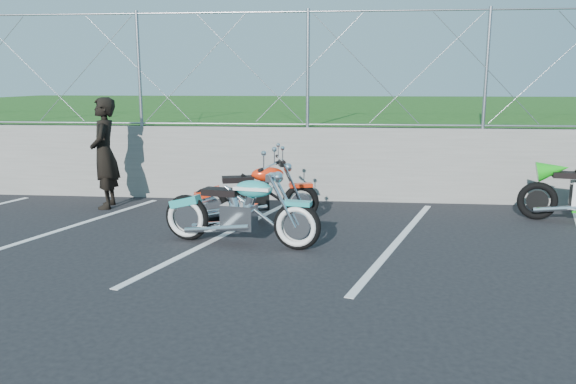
# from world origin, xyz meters

# --- Properties ---
(ground) EXTENTS (90.00, 90.00, 0.00)m
(ground) POSITION_xyz_m (0.00, 0.00, 0.00)
(ground) COLOR black
(ground) RESTS_ON ground
(retaining_wall) EXTENTS (30.00, 0.22, 1.30)m
(retaining_wall) POSITION_xyz_m (0.00, 3.50, 0.65)
(retaining_wall) COLOR slate
(retaining_wall) RESTS_ON ground
(grass_field) EXTENTS (30.00, 20.00, 1.30)m
(grass_field) POSITION_xyz_m (0.00, 13.50, 0.65)
(grass_field) COLOR #1A4813
(grass_field) RESTS_ON ground
(chain_link_fence) EXTENTS (28.00, 0.03, 2.00)m
(chain_link_fence) POSITION_xyz_m (0.00, 3.50, 2.30)
(chain_link_fence) COLOR gray
(chain_link_fence) RESTS_ON retaining_wall
(parking_lines) EXTENTS (18.29, 4.31, 0.01)m
(parking_lines) POSITION_xyz_m (1.20, 1.00, 0.00)
(parking_lines) COLOR silver
(parking_lines) RESTS_ON ground
(cruiser_turquoise) EXTENTS (2.13, 0.68, 1.07)m
(cruiser_turquoise) POSITION_xyz_m (0.34, 0.57, 0.43)
(cruiser_turquoise) COLOR black
(cruiser_turquoise) RESTS_ON ground
(naked_orange) EXTENTS (1.91, 0.73, 0.97)m
(naked_orange) POSITION_xyz_m (0.36, 1.75, 0.42)
(naked_orange) COLOR black
(naked_orange) RESTS_ON ground
(person_standing) EXTENTS (0.58, 0.75, 1.84)m
(person_standing) POSITION_xyz_m (-2.31, 2.53, 0.92)
(person_standing) COLOR black
(person_standing) RESTS_ON ground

